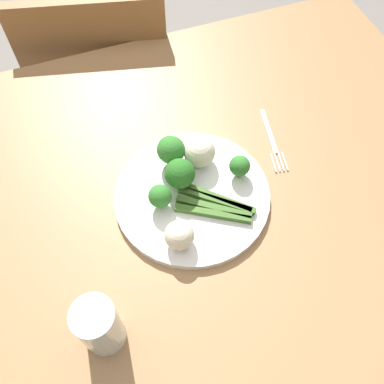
% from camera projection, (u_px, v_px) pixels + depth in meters
% --- Properties ---
extents(ground_plane, '(6.00, 6.00, 0.02)m').
position_uv_depth(ground_plane, '(178.00, 326.00, 1.45)').
color(ground_plane, gray).
extents(dining_table, '(1.36, 1.02, 0.76)m').
position_uv_depth(dining_table, '(169.00, 243.00, 0.87)').
color(dining_table, '#9E754C').
rests_on(dining_table, ground_plane).
extents(chair, '(0.48, 0.48, 0.87)m').
position_uv_depth(chair, '(108.00, 87.00, 1.33)').
color(chair, olive).
rests_on(chair, ground_plane).
extents(plate, '(0.30, 0.30, 0.01)m').
position_uv_depth(plate, '(192.00, 195.00, 0.81)').
color(plate, white).
rests_on(plate, dining_table).
extents(asparagus_bundle, '(0.14, 0.12, 0.01)m').
position_uv_depth(asparagus_bundle, '(215.00, 205.00, 0.78)').
color(asparagus_bundle, '#3D6626').
rests_on(asparagus_bundle, plate).
extents(broccoli_front, '(0.04, 0.04, 0.05)m').
position_uv_depth(broccoli_front, '(159.00, 197.00, 0.76)').
color(broccoli_front, '#609E3D').
rests_on(broccoli_front, plate).
extents(broccoli_left, '(0.06, 0.06, 0.07)m').
position_uv_depth(broccoli_left, '(180.00, 174.00, 0.78)').
color(broccoli_left, '#568E33').
rests_on(broccoli_left, plate).
extents(broccoli_back, '(0.06, 0.06, 0.07)m').
position_uv_depth(broccoli_back, '(171.00, 150.00, 0.81)').
color(broccoli_back, '#609E3D').
rests_on(broccoli_back, plate).
extents(broccoli_right, '(0.04, 0.04, 0.05)m').
position_uv_depth(broccoli_right, '(240.00, 166.00, 0.80)').
color(broccoli_right, '#609E3D').
rests_on(broccoli_right, plate).
extents(cauliflower_edge, '(0.06, 0.06, 0.06)m').
position_uv_depth(cauliflower_edge, '(199.00, 152.00, 0.82)').
color(cauliflower_edge, silver).
rests_on(cauliflower_edge, plate).
extents(cauliflower_near_fork, '(0.05, 0.05, 0.05)m').
position_uv_depth(cauliflower_near_fork, '(179.00, 235.00, 0.73)').
color(cauliflower_near_fork, silver).
rests_on(cauliflower_near_fork, plate).
extents(fork, '(0.05, 0.17, 0.00)m').
position_uv_depth(fork, '(272.00, 140.00, 0.89)').
color(fork, silver).
rests_on(fork, dining_table).
extents(water_glass, '(0.06, 0.06, 0.12)m').
position_uv_depth(water_glass, '(100.00, 326.00, 0.63)').
color(water_glass, silver).
rests_on(water_glass, dining_table).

